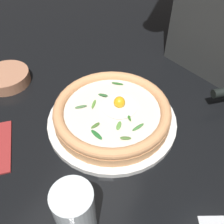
# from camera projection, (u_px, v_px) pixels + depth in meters

# --- Properties ---
(ground_plane) EXTENTS (2.40, 2.40, 0.03)m
(ground_plane) POSITION_uv_depth(u_px,v_px,m) (119.00, 122.00, 0.62)
(ground_plane) COLOR black
(ground_plane) RESTS_ON ground
(pizza_plate) EXTENTS (0.30, 0.30, 0.01)m
(pizza_plate) POSITION_uv_depth(u_px,v_px,m) (112.00, 120.00, 0.59)
(pizza_plate) COLOR white
(pizza_plate) RESTS_ON ground
(pizza) EXTENTS (0.26, 0.26, 0.05)m
(pizza) POSITION_uv_depth(u_px,v_px,m) (112.00, 112.00, 0.57)
(pizza) COLOR #E3A169
(pizza) RESTS_ON pizza_plate
(side_bowl) EXTENTS (0.12, 0.12, 0.03)m
(side_bowl) POSITION_uv_depth(u_px,v_px,m) (7.00, 78.00, 0.69)
(side_bowl) COLOR #B77959
(side_bowl) RESTS_ON ground
(drinking_glass) EXTENTS (0.06, 0.06, 0.12)m
(drinking_glass) POSITION_uv_depth(u_px,v_px,m) (76.00, 217.00, 0.39)
(drinking_glass) COLOR silver
(drinking_glass) RESTS_ON ground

